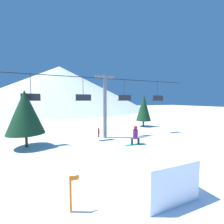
{
  "coord_description": "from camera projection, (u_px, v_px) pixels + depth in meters",
  "views": [
    {
      "loc": [
        -5.88,
        -5.85,
        4.72
      ],
      "look_at": [
        -0.83,
        5.98,
        3.72
      ],
      "focal_mm": 24.0,
      "sensor_mm": 36.0,
      "label": 1
    }
  ],
  "objects": [
    {
      "name": "snowboarder",
      "position": [
        135.0,
        135.0,
        9.44
      ],
      "size": [
        1.38,
        0.31,
        1.21
      ],
      "color": "#1E9E6B",
      "rests_on": "snow_ramp"
    },
    {
      "name": "mountain_ridge",
      "position": [
        60.0,
        88.0,
        77.93
      ],
      "size": [
        89.04,
        89.04,
        22.15
      ],
      "color": "silver",
      "rests_on": "ground_plane"
    },
    {
      "name": "pine_tree_far",
      "position": [
        144.0,
        108.0,
        26.9
      ],
      "size": [
        2.63,
        2.63,
        5.8
      ],
      "color": "#4C3823",
      "rests_on": "ground_plane"
    },
    {
      "name": "pine_tree_near",
      "position": [
        25.0,
        112.0,
        14.85
      ],
      "size": [
        3.58,
        3.58,
        5.75
      ],
      "color": "#4C3823",
      "rests_on": "ground_plane"
    },
    {
      "name": "chairlift",
      "position": [
        105.0,
        101.0,
        18.61
      ],
      "size": [
        25.49,
        0.45,
        7.81
      ],
      "color": "slate",
      "rests_on": "ground_plane"
    },
    {
      "name": "trail_marker",
      "position": [
        71.0,
        193.0,
        6.28
      ],
      "size": [
        0.41,
        0.1,
        1.58
      ],
      "color": "orange",
      "rests_on": "ground_plane"
    },
    {
      "name": "distant_skier",
      "position": [
        99.0,
        132.0,
        19.19
      ],
      "size": [
        0.24,
        0.24,
        1.23
      ],
      "color": "black",
      "rests_on": "ground_plane"
    },
    {
      "name": "snow_ramp",
      "position": [
        147.0,
        167.0,
        8.44
      ],
      "size": [
        2.81,
        4.21,
        1.92
      ],
      "color": "white",
      "rests_on": "ground_plane"
    },
    {
      "name": "ground_plane",
      "position": [
        170.0,
        188.0,
        8.04
      ],
      "size": [
        220.0,
        220.0,
        0.0
      ],
      "primitive_type": "plane",
      "color": "white"
    }
  ]
}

